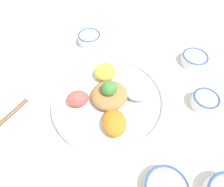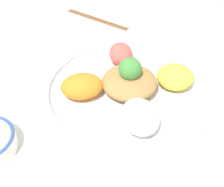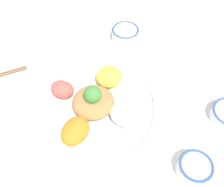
{
  "view_description": "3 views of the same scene",
  "coord_description": "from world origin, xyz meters",
  "px_view_note": "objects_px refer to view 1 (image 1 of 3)",
  "views": [
    {
      "loc": [
        -0.34,
        -0.11,
        0.53
      ],
      "look_at": [
        -0.03,
        -0.02,
        0.08
      ],
      "focal_mm": 30.0,
      "sensor_mm": 36.0,
      "label": 1
    },
    {
      "loc": [
        0.08,
        -0.5,
        0.46
      ],
      "look_at": [
        -0.04,
        -0.04,
        0.03
      ],
      "focal_mm": 50.0,
      "sensor_mm": 36.0,
      "label": 2
    },
    {
      "loc": [
        -0.24,
        -0.35,
        0.64
      ],
      "look_at": [
        0.02,
        -0.05,
        0.09
      ],
      "focal_mm": 42.0,
      "sensor_mm": 36.0,
      "label": 3
    }
  ],
  "objects_px": {
    "rice_bowl_plain": "(89,38)",
    "chopsticks_pair_near": "(0,123)",
    "salad_platter": "(110,98)",
    "serving_spoon_extra": "(45,68)",
    "sauce_bowl_red": "(205,101)",
    "rice_bowl_blue": "(194,59)"
  },
  "relations": [
    {
      "from": "rice_bowl_plain",
      "to": "chopsticks_pair_near",
      "type": "distance_m",
      "value": 0.46
    },
    {
      "from": "salad_platter",
      "to": "rice_bowl_plain",
      "type": "bearing_deg",
      "value": 31.9
    },
    {
      "from": "rice_bowl_plain",
      "to": "serving_spoon_extra",
      "type": "bearing_deg",
      "value": 149.03
    },
    {
      "from": "sauce_bowl_red",
      "to": "chopsticks_pair_near",
      "type": "bearing_deg",
      "value": 112.03
    },
    {
      "from": "rice_bowl_plain",
      "to": "chopsticks_pair_near",
      "type": "height_order",
      "value": "rice_bowl_plain"
    },
    {
      "from": "rice_bowl_plain",
      "to": "serving_spoon_extra",
      "type": "distance_m",
      "value": 0.22
    },
    {
      "from": "salad_platter",
      "to": "sauce_bowl_red",
      "type": "bearing_deg",
      "value": -75.93
    },
    {
      "from": "sauce_bowl_red",
      "to": "rice_bowl_blue",
      "type": "height_order",
      "value": "sauce_bowl_red"
    },
    {
      "from": "salad_platter",
      "to": "rice_bowl_blue",
      "type": "xyz_separation_m",
      "value": [
        0.27,
        -0.26,
        -0.0
      ]
    },
    {
      "from": "chopsticks_pair_near",
      "to": "sauce_bowl_red",
      "type": "bearing_deg",
      "value": -50.22
    },
    {
      "from": "sauce_bowl_red",
      "to": "chopsticks_pair_near",
      "type": "xyz_separation_m",
      "value": [
        -0.24,
        0.61,
        -0.02
      ]
    },
    {
      "from": "sauce_bowl_red",
      "to": "serving_spoon_extra",
      "type": "height_order",
      "value": "sauce_bowl_red"
    },
    {
      "from": "salad_platter",
      "to": "serving_spoon_extra",
      "type": "bearing_deg",
      "value": 74.1
    },
    {
      "from": "sauce_bowl_red",
      "to": "rice_bowl_plain",
      "type": "relative_size",
      "value": 0.89
    },
    {
      "from": "rice_bowl_blue",
      "to": "rice_bowl_plain",
      "type": "distance_m",
      "value": 0.43
    },
    {
      "from": "rice_bowl_blue",
      "to": "serving_spoon_extra",
      "type": "xyz_separation_m",
      "value": [
        -0.19,
        0.54,
        -0.02
      ]
    },
    {
      "from": "sauce_bowl_red",
      "to": "salad_platter",
      "type": "bearing_deg",
      "value": 104.07
    },
    {
      "from": "rice_bowl_blue",
      "to": "chopsticks_pair_near",
      "type": "distance_m",
      "value": 0.72
    },
    {
      "from": "rice_bowl_blue",
      "to": "serving_spoon_extra",
      "type": "bearing_deg",
      "value": 109.16
    },
    {
      "from": "chopsticks_pair_near",
      "to": "serving_spoon_extra",
      "type": "distance_m",
      "value": 0.25
    },
    {
      "from": "sauce_bowl_red",
      "to": "serving_spoon_extra",
      "type": "xyz_separation_m",
      "value": [
        0.01,
        0.58,
        -0.02
      ]
    },
    {
      "from": "rice_bowl_plain",
      "to": "chopsticks_pair_near",
      "type": "relative_size",
      "value": 0.45
    }
  ]
}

